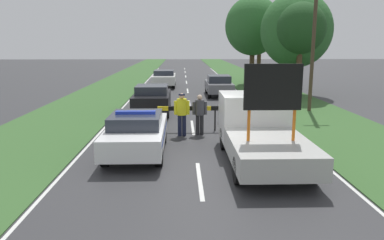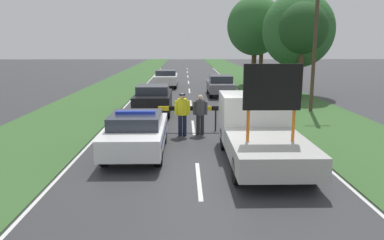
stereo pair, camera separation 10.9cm
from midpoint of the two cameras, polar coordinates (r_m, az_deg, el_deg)
ground_plane at (r=12.27m, az=1.00°, el=-6.32°), size 160.00×160.00×0.00m
lane_markings at (r=26.96m, az=-0.19°, el=3.56°), size 8.14×63.70×0.01m
grass_verge_left at (r=32.46m, az=-11.95°, el=4.70°), size 4.79×120.00×0.03m
grass_verge_right at (r=32.64m, az=11.21°, el=4.77°), size 4.79×120.00×0.03m
police_car at (r=13.11m, az=-8.19°, el=-1.83°), size 1.93×4.63×1.53m
work_truck at (r=12.53m, az=10.42°, el=-1.36°), size 2.28×5.55×3.22m
road_barrier at (r=16.29m, az=-0.08°, el=1.46°), size 2.79×0.08×1.09m
police_officer at (r=15.37m, az=-1.29°, el=1.42°), size 0.64×0.41×1.78m
pedestrian_civilian at (r=15.59m, az=1.46°, el=1.33°), size 0.61×0.39×1.70m
traffic_cone_near_police at (r=17.75m, az=5.12°, el=0.41°), size 0.50×0.50×0.69m
traffic_cone_centre_front at (r=17.35m, az=-6.91°, el=0.12°), size 0.51×0.51×0.70m
queued_car_sedan_black at (r=20.40m, az=-5.76°, el=3.28°), size 1.89×4.05×1.57m
queued_car_suv_grey at (r=27.58m, az=4.46°, el=5.34°), size 1.80×4.30×1.49m
queued_car_van_white at (r=33.28m, az=-3.87°, el=6.41°), size 1.94×4.64×1.47m
roadside_tree_near_left at (r=33.80m, az=9.68°, el=13.92°), size 4.81×4.81×7.78m
roadside_tree_near_right at (r=26.84m, az=16.67°, el=13.19°), size 3.28×3.28×6.50m
roadside_tree_mid_left at (r=36.75m, az=10.72°, el=13.31°), size 3.61×3.61×6.93m
roadside_tree_mid_right at (r=28.62m, az=15.98°, el=13.00°), size 5.10×5.10×7.38m
utility_pole at (r=21.93m, az=18.48°, el=12.92°), size 1.20×0.20×8.77m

